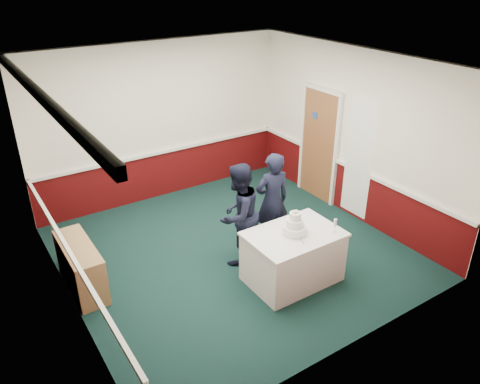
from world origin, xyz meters
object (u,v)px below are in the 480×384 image
cake_table (293,256)px  wedding_cake (295,227)px  cake_knife (302,240)px  person_woman (272,201)px  person_man (238,215)px  champagne_flute (335,223)px  sideboard (81,267)px

cake_table → wedding_cake: bearing=90.0°
cake_knife → person_woman: (0.33, 1.12, 0.02)m
person_woman → person_man: bearing=13.3°
person_man → person_woman: 0.68m
cake_knife → champagne_flute: bearing=14.6°
champagne_flute → person_woman: person_woman is taller
sideboard → cake_table: bearing=-29.7°
person_man → sideboard: bearing=-38.1°
champagne_flute → person_woman: (-0.20, 1.20, -0.12)m
sideboard → person_woman: bearing=-11.2°
cake_table → cake_knife: bearing=-98.5°
wedding_cake → person_man: bearing=114.2°
cake_knife → person_woman: bearing=97.0°
cake_knife → champagne_flute: champagne_flute is taller
champagne_flute → person_woman: size_ratio=0.13×
cake_knife → person_woman: person_woman is taller
sideboard → cake_table: cake_table is taller
sideboard → person_man: bearing=-16.1°
sideboard → person_man: 2.37m
cake_knife → person_man: size_ratio=0.14×
cake_table → person_woman: bearing=72.2°
cake_table → wedding_cake: wedding_cake is taller
wedding_cake → champagne_flute: size_ratio=1.78×
person_woman → wedding_cake: bearing=79.6°
sideboard → cake_table: 3.02m
cake_knife → champagne_flute: 0.55m
person_man → person_woman: size_ratio=1.00×
cake_table → wedding_cake: size_ratio=3.63×
wedding_cake → person_man: size_ratio=0.22×
sideboard → cake_table: (2.62, -1.50, 0.05)m
person_man → cake_knife: bearing=86.6°
sideboard → person_woman: 3.01m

